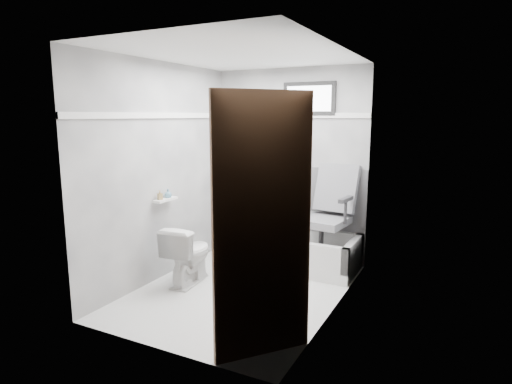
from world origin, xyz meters
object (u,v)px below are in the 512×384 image
Objects in this scene: bathtub at (294,250)px; soap_bottle_a at (160,195)px; soap_bottle_b at (168,193)px; toilet at (189,254)px; office_chair at (322,214)px; door at (277,243)px.

soap_bottle_a is (-1.17, -1.04, 0.76)m from bathtub.
bathtub is 1.66m from soap_bottle_b.
toilet is at bearing 9.34° from soap_bottle_a.
soap_bottle_a is at bearing -138.23° from bathtub.
door reaches higher than office_chair.
office_chair is at bearing 3.66° from bathtub.
office_chair is 1.59m from toilet.
office_chair reaches higher than soap_bottle_b.
office_chair is (0.33, 0.02, 0.48)m from bathtub.
door is at bearing -71.25° from bathtub.
toilet is at bearing -130.58° from bathtub.
office_chair is 1.73× the size of toilet.
soap_bottle_b is (-1.17, -0.90, 0.75)m from bathtub.
soap_bottle_a is 1.00× the size of soap_bottle_b.
office_chair reaches higher than soap_bottle_a.
soap_bottle_a reaches higher than bathtub.
office_chair reaches higher than bathtub.
toilet is 6.31× the size of soap_bottle_a.
door reaches higher than soap_bottle_a.
office_chair is at bearing -144.67° from toilet.
soap_bottle_a is 0.14m from soap_bottle_b.
toilet reaches higher than bathtub.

